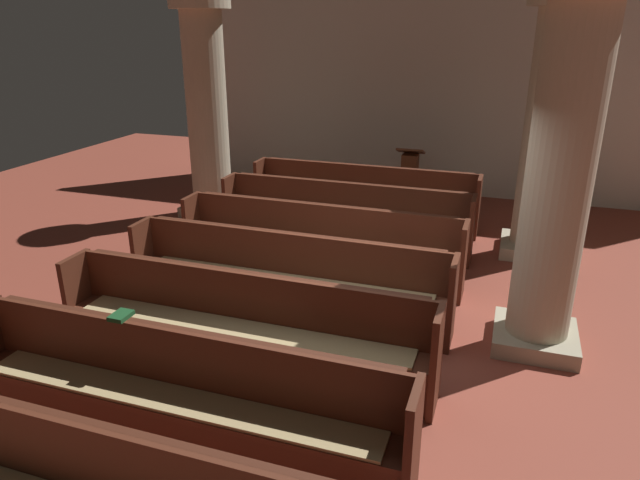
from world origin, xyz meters
name	(u,v)px	position (x,y,z in m)	size (l,w,h in m)	color
ground_plane	(356,341)	(0.00, 0.00, 0.00)	(19.20, 19.20, 0.00)	brown
back_wall	(445,75)	(0.00, 6.08, 2.25)	(10.00, 0.16, 4.50)	beige
pew_row_0	(363,195)	(-0.91, 3.72, 0.51)	(3.75, 0.46, 0.97)	#562819
pew_row_1	(344,215)	(-0.91, 2.57, 0.51)	(3.75, 0.46, 0.97)	#562819
pew_row_2	(319,242)	(-0.91, 1.43, 0.51)	(3.75, 0.47, 0.97)	#562819
pew_row_3	(286,276)	(-0.91, 0.28, 0.51)	(3.75, 0.46, 0.97)	#562819
pew_row_4	(241,323)	(-0.91, -0.87, 0.51)	(3.75, 0.46, 0.97)	#562819
pew_row_5	(176,393)	(-0.91, -2.01, 0.51)	(3.75, 0.47, 0.97)	#562819
pillar_aisle_side	(550,122)	(1.80, 3.25, 1.91)	(0.98, 0.98, 3.68)	tan
pillar_far_side	(207,104)	(-3.56, 3.42, 1.91)	(0.98, 0.98, 3.68)	tan
pillar_aisle_rear	(561,168)	(1.80, 0.53, 1.91)	(0.90, 0.90, 3.68)	tan
lectern	(409,181)	(-0.38, 5.03, 0.45)	(0.48, 0.45, 1.08)	brown
hymn_book	(121,316)	(-1.48, -1.83, 0.99)	(0.14, 0.18, 0.04)	#194723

